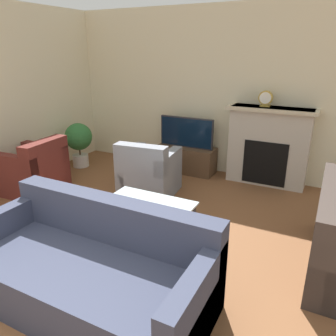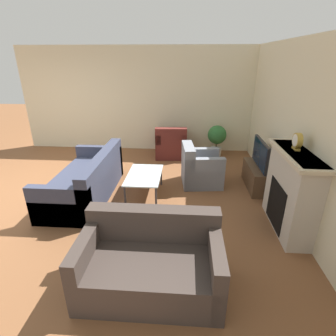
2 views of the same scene
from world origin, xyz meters
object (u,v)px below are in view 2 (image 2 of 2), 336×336
(couch_sectional, at_px, (87,182))
(potted_plant, at_px, (217,137))
(couch_loveseat, at_px, (151,264))
(coffee_table, at_px, (144,177))
(armchair_by_window, at_px, (171,145))
(mantel_clock, at_px, (297,141))
(armchair_accent, at_px, (200,170))
(tv, at_px, (261,154))

(couch_sectional, distance_m, potted_plant, 3.56)
(couch_loveseat, xyz_separation_m, coffee_table, (-2.08, -0.40, 0.09))
(armchair_by_window, bearing_deg, coffee_table, 76.69)
(couch_sectional, height_order, mantel_clock, mantel_clock)
(mantel_clock, bearing_deg, potted_plant, -166.52)
(couch_sectional, relative_size, coffee_table, 2.07)
(couch_loveseat, distance_m, armchair_accent, 2.75)
(couch_sectional, relative_size, potted_plant, 2.58)
(couch_loveseat, relative_size, armchair_accent, 1.81)
(tv, distance_m, armchair_accent, 1.20)
(tv, relative_size, mantel_clock, 3.98)
(tv, bearing_deg, armchair_by_window, -132.56)
(mantel_clock, bearing_deg, coffee_table, -107.86)
(tv, distance_m, potted_plant, 1.95)
(armchair_accent, height_order, potted_plant, armchair_accent)
(armchair_accent, relative_size, mantel_clock, 3.55)
(tv, distance_m, couch_sectional, 3.31)
(coffee_table, bearing_deg, mantel_clock, 72.14)
(couch_sectional, bearing_deg, tv, 100.21)
(armchair_by_window, height_order, mantel_clock, mantel_clock)
(couch_sectional, xyz_separation_m, coffee_table, (-0.08, 1.06, 0.10))
(armchair_accent, bearing_deg, couch_loveseat, 160.19)
(tv, xyz_separation_m, couch_sectional, (0.58, -3.24, -0.42))
(potted_plant, bearing_deg, tv, 18.98)
(tv, height_order, coffee_table, tv)
(tv, height_order, potted_plant, tv)
(couch_loveseat, height_order, armchair_by_window, same)
(couch_sectional, relative_size, couch_loveseat, 1.35)
(couch_sectional, distance_m, armchair_by_window, 2.66)
(armchair_by_window, relative_size, armchair_accent, 1.02)
(coffee_table, bearing_deg, armchair_accent, 119.42)
(couch_loveseat, distance_m, potted_plant, 4.56)
(couch_loveseat, relative_size, mantel_clock, 6.41)
(couch_sectional, xyz_separation_m, couch_loveseat, (2.00, 1.46, 0.01))
(couch_sectional, relative_size, armchair_accent, 2.43)
(armchair_accent, bearing_deg, couch_sectional, 101.50)
(armchair_by_window, distance_m, armchair_accent, 1.73)
(potted_plant, bearing_deg, coffee_table, -33.56)
(couch_loveseat, distance_m, coffee_table, 2.12)
(couch_loveseat, height_order, armchair_accent, same)
(armchair_by_window, distance_m, potted_plant, 1.22)
(tv, xyz_separation_m, armchair_accent, (-0.09, -1.13, -0.40))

